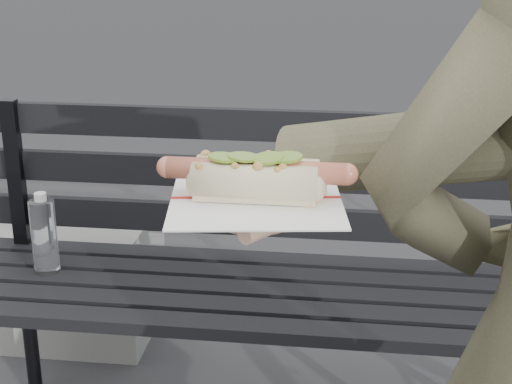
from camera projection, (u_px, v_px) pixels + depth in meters
park_bench at (253, 258)px, 1.95m from camera, size 1.50×0.44×0.88m
held_hotdog at (431, 155)px, 0.89m from camera, size 0.63×0.30×0.20m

